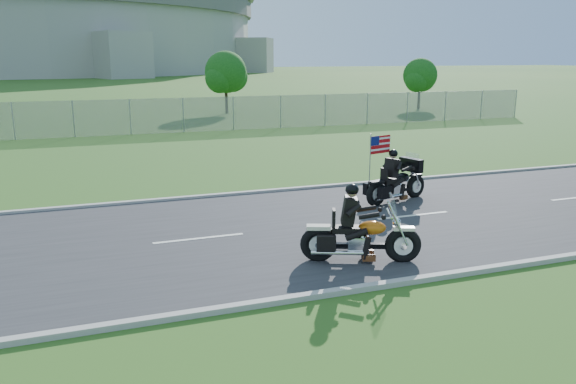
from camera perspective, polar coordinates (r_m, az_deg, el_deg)
name	(u,v)px	position (r m, az deg, el deg)	size (l,w,h in m)	color
ground	(277,232)	(14.31, -1.14, -4.05)	(420.00, 420.00, 0.00)	#234E18
road	(277,231)	(14.31, -1.14, -3.98)	(120.00, 8.00, 0.04)	#28282B
curb_north	(236,194)	(18.04, -5.26, -0.20)	(120.00, 0.18, 0.12)	#9E9B93
curb_south	(346,291)	(10.78, 5.87, -9.96)	(120.00, 0.18, 0.12)	#9E9B93
fence	(74,119)	(33.10, -20.95, 6.95)	(60.00, 0.03, 2.00)	gray
stadium	(19,15)	(183.94, -25.65, 15.88)	(140.40, 140.40, 29.20)	#A3A099
tree_fence_near	(226,74)	(44.22, -6.30, 11.79)	(3.52, 3.28, 4.75)	#382316
tree_fence_far	(420,77)	(48.75, 13.28, 11.29)	(3.08, 2.87, 4.20)	#382316
motorcycle_lead	(359,238)	(12.16, 7.20, -4.66)	(2.49, 1.27, 1.76)	black
motorcycle_follow	(396,184)	(17.33, 10.95, 0.78)	(2.41, 1.13, 2.06)	black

